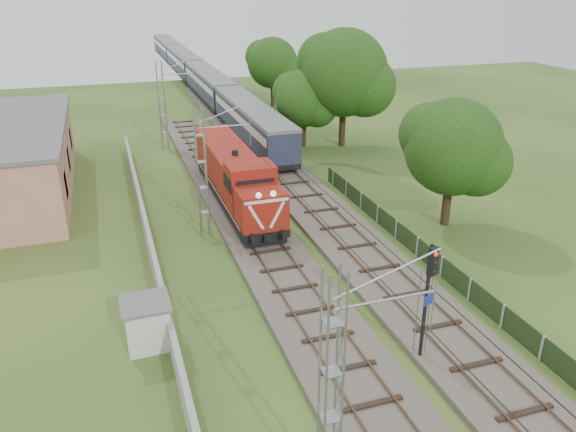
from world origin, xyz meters
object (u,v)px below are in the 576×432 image
object	(u,v)px
locomotive	(234,174)
relay_hut	(147,323)
signal_post	(429,284)
coach_rake	(195,71)

from	to	relation	value
locomotive	relay_hut	world-z (taller)	locomotive
locomotive	signal_post	world-z (taller)	signal_post
locomotive	coach_rake	bearing A→B (deg)	83.78
locomotive	coach_rake	size ratio (longest dim) A/B	0.19
coach_rake	signal_post	bearing A→B (deg)	-91.58
coach_rake	signal_post	size ratio (longest dim) A/B	15.53
locomotive	relay_hut	xyz separation A→B (m)	(-7.40, -14.98, -1.08)
locomotive	signal_post	xyz separation A→B (m)	(3.20, -19.78, 1.55)
relay_hut	locomotive	bearing A→B (deg)	63.71
signal_post	coach_rake	bearing A→B (deg)	88.42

